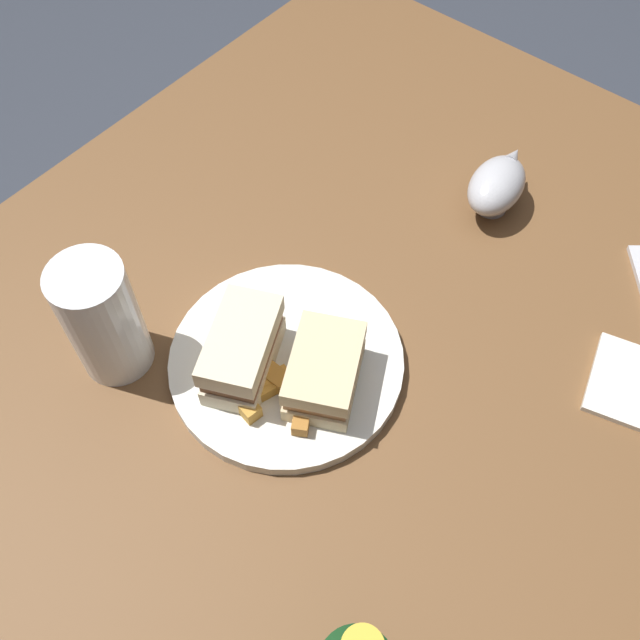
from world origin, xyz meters
The scene contains 13 objects.
ground_plane centered at (0.00, 0.00, 0.00)m, with size 6.00×6.00×0.00m, color #333842.
dining_table centered at (0.00, 0.00, 0.36)m, with size 1.15×0.95×0.72m, color brown.
plate centered at (-0.12, 0.00, 0.72)m, with size 0.28×0.28×0.02m, color silver.
sandwich_half_left centered at (-0.16, 0.03, 0.77)m, with size 0.14×0.11×0.07m.
sandwich_half_right centered at (-0.12, -0.06, 0.76)m, with size 0.13×0.12×0.06m.
potato_wedge_front centered at (-0.16, 0.01, 0.74)m, with size 0.05×0.02×0.02m, color gold.
potato_wedge_middle centered at (-0.17, -0.07, 0.74)m, with size 0.04×0.02×0.02m, color #AD702D.
potato_wedge_back centered at (-0.16, -0.01, 0.74)m, with size 0.04×0.02×0.02m, color gold.
potato_wedge_left_edge centered at (-0.20, -0.01, 0.74)m, with size 0.04×0.02×0.02m, color gold.
potato_wedge_right_edge centered at (-0.15, -0.01, 0.74)m, with size 0.05×0.02×0.02m, color #B77F33.
pint_glass centered at (-0.24, 0.16, 0.78)m, with size 0.08×0.08×0.16m.
gravy_boat centered at (0.25, -0.05, 0.76)m, with size 0.12×0.08×0.07m.
napkin centered at (0.12, -0.33, 0.72)m, with size 0.11×0.09×0.01m, color silver.
Camera 1 is at (-0.42, -0.30, 1.46)m, focal length 40.43 mm.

